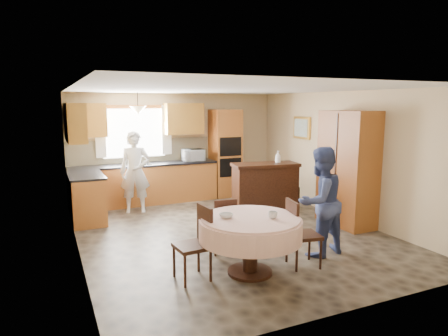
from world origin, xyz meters
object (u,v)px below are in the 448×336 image
Objects in this scene: cupboard at (347,169)px; chair_back at (224,223)px; sideboard at (265,189)px; dining_table at (250,230)px; chair_left at (197,239)px; person_dining at (320,202)px; chair_right at (299,230)px; oven_tower at (225,153)px; person_sink at (135,172)px.

chair_back is at bearing -171.59° from cupboard.
sideboard is at bearing -128.82° from chair_back.
cupboard is at bearing 24.50° from dining_table.
sideboard is at bearing 130.24° from chair_left.
person_dining reaches higher than chair_back.
chair_left is (-0.69, 0.15, -0.08)m from dining_table.
chair_right is 0.66m from person_dining.
sideboard is 3.13m from dining_table.
oven_tower is 2.21× the size of chair_left.
chair_left is at bearing 167.53° from dining_table.
sideboard is 0.80× the size of person_sink.
cupboard is (1.07, -3.13, 0.01)m from oven_tower.
sideboard is 2.85m from chair_right.
cupboard is 1.30× the size of person_dining.
person_sink is at bearing 164.03° from sideboard.
person_dining is at bearing 159.17° from chair_back.
oven_tower reaches higher than person_sink.
cupboard is at bearing -45.89° from chair_right.
oven_tower is 2.23× the size of chair_right.
dining_table is at bearing -1.66° from person_dining.
person_dining reaches higher than dining_table.
cupboard is 1.25× the size of person_sink.
chair_back is at bearing 91.20° from dining_table.
chair_back is 0.50× the size of person_sink.
oven_tower is at bearing 146.21° from chair_left.
sideboard is 3.44m from chair_left.
chair_back is 1.16m from chair_right.
chair_right is at bearing -4.91° from dining_table.
chair_right reaches higher than dining_table.
person_dining reaches higher than sideboard.
oven_tower is 2.48× the size of chair_back.
chair_right is (1.42, -0.22, -0.01)m from chair_left.
oven_tower reaches higher than person_dining.
chair_left is at bearing 50.68° from chair_back.
oven_tower is 1.85m from sideboard.
dining_table is 0.71m from chair_left.
sideboard is 1.42× the size of chair_left.
oven_tower is 1.55× the size of dining_table.
dining_table is 1.30m from person_dining.
oven_tower is 0.99× the size of cupboard.
sideboard is 1.00× the size of dining_table.
dining_table is at bearing 95.86° from chair_right.
oven_tower is at bearing 108.85° from cupboard.
chair_left is 1.98m from person_dining.
oven_tower reaches higher than sideboard.
oven_tower is 4.67m from dining_table.
chair_back is at bearing 129.88° from chair_left.
chair_back is at bearing -114.80° from oven_tower.
cupboard reaches higher than person_sink.
sideboard is 1.77m from cupboard.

